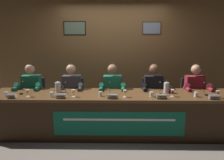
{
  "coord_description": "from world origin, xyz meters",
  "views": [
    {
      "loc": [
        0.07,
        -3.87,
        1.78
      ],
      "look_at": [
        0.0,
        0.0,
        1.0
      ],
      "focal_mm": 35.55,
      "sensor_mm": 36.0,
      "label": 1
    }
  ],
  "objects": [
    {
      "name": "microphone_right",
      "position": [
        0.87,
        -0.04,
        0.82
      ],
      "size": [
        0.06,
        0.17,
        0.22
      ],
      "color": "black",
      "rests_on": "conference_table"
    },
    {
      "name": "nameplate_left",
      "position": [
        -0.85,
        -0.32,
        0.79
      ],
      "size": [
        0.17,
        0.06,
        0.08
      ],
      "color": "white",
      "rests_on": "conference_table"
    },
    {
      "name": "water_cup_far_left",
      "position": [
        -1.8,
        -0.24,
        0.79
      ],
      "size": [
        0.06,
        0.06,
        0.08
      ],
      "color": "silver",
      "rests_on": "conference_table"
    },
    {
      "name": "juice_glass_far_right",
      "position": [
        1.78,
        -0.25,
        0.84
      ],
      "size": [
        0.06,
        0.06,
        0.12
      ],
      "color": "white",
      "rests_on": "conference_table"
    },
    {
      "name": "chair_left",
      "position": [
        -0.82,
        0.62,
        0.44
      ],
      "size": [
        0.44,
        0.45,
        0.9
      ],
      "color": "black",
      "rests_on": "ground_plane"
    },
    {
      "name": "water_cup_far_right",
      "position": [
        1.44,
        -0.19,
        0.79
      ],
      "size": [
        0.06,
        0.06,
        0.08
      ],
      "color": "silver",
      "rests_on": "conference_table"
    },
    {
      "name": "panelist_center",
      "position": [
        0.0,
        0.42,
        0.71
      ],
      "size": [
        0.51,
        0.48,
        1.23
      ],
      "color": "black",
      "rests_on": "ground_plane"
    },
    {
      "name": "nameplate_far_left",
      "position": [
        -1.67,
        -0.34,
        0.79
      ],
      "size": [
        0.15,
        0.06,
        0.08
      ],
      "color": "white",
      "rests_on": "conference_table"
    },
    {
      "name": "microphone_far_left",
      "position": [
        -1.62,
        -0.03,
        0.82
      ],
      "size": [
        0.06,
        0.17,
        0.22
      ],
      "color": "black",
      "rests_on": "conference_table"
    },
    {
      "name": "juice_glass_center",
      "position": [
        0.22,
        -0.23,
        0.84
      ],
      "size": [
        0.06,
        0.06,
        0.12
      ],
      "color": "white",
      "rests_on": "conference_table"
    },
    {
      "name": "panelist_right",
      "position": [
        0.82,
        0.42,
        0.71
      ],
      "size": [
        0.51,
        0.48,
        1.23
      ],
      "color": "black",
      "rests_on": "ground_plane"
    },
    {
      "name": "conference_table",
      "position": [
        0.0,
        -0.12,
        0.53
      ],
      "size": [
        4.42,
        0.87,
        0.75
      ],
      "color": "brown",
      "rests_on": "ground_plane"
    },
    {
      "name": "panelist_left",
      "position": [
        -0.82,
        0.42,
        0.71
      ],
      "size": [
        0.51,
        0.48,
        1.23
      ],
      "color": "black",
      "rests_on": "ground_plane"
    },
    {
      "name": "water_cup_center",
      "position": [
        -0.19,
        -0.19,
        0.79
      ],
      "size": [
        0.06,
        0.06,
        0.08
      ],
      "color": "silver",
      "rests_on": "conference_table"
    },
    {
      "name": "panelist_far_left",
      "position": [
        -1.65,
        0.42,
        0.71
      ],
      "size": [
        0.51,
        0.48,
        1.23
      ],
      "color": "black",
      "rests_on": "ground_plane"
    },
    {
      "name": "microphone_left",
      "position": [
        -0.84,
        -0.09,
        0.82
      ],
      "size": [
        0.06,
        0.17,
        0.22
      ],
      "color": "black",
      "rests_on": "conference_table"
    },
    {
      "name": "wall_back_panelled",
      "position": [
        -0.0,
        1.48,
        1.3
      ],
      "size": [
        5.62,
        0.14,
        2.6
      ],
      "color": "brown",
      "rests_on": "ground_plane"
    },
    {
      "name": "nameplate_right",
      "position": [
        0.83,
        -0.33,
        0.79
      ],
      "size": [
        0.18,
        0.06,
        0.08
      ],
      "color": "white",
      "rests_on": "conference_table"
    },
    {
      "name": "water_cup_right",
      "position": [
        0.68,
        -0.2,
        0.79
      ],
      "size": [
        0.06,
        0.06,
        0.08
      ],
      "color": "silver",
      "rests_on": "conference_table"
    },
    {
      "name": "chair_far_right",
      "position": [
        1.65,
        0.62,
        0.44
      ],
      "size": [
        0.44,
        0.45,
        0.9
      ],
      "color": "black",
      "rests_on": "ground_plane"
    },
    {
      "name": "chair_center",
      "position": [
        0.0,
        0.62,
        0.44
      ],
      "size": [
        0.44,
        0.45,
        0.9
      ],
      "color": "black",
      "rests_on": "ground_plane"
    },
    {
      "name": "panelist_far_right",
      "position": [
        1.65,
        0.42,
        0.71
      ],
      "size": [
        0.51,
        0.48,
        1.23
      ],
      "color": "black",
      "rests_on": "ground_plane"
    },
    {
      "name": "juice_glass_far_left",
      "position": [
        -1.44,
        -0.23,
        0.84
      ],
      "size": [
        0.06,
        0.06,
        0.12
      ],
      "color": "white",
      "rests_on": "conference_table"
    },
    {
      "name": "water_pitcher_left_side",
      "position": [
        -0.99,
        0.07,
        0.84
      ],
      "size": [
        0.15,
        0.1,
        0.21
      ],
      "color": "silver",
      "rests_on": "conference_table"
    },
    {
      "name": "chair_right",
      "position": [
        0.82,
        0.62,
        0.44
      ],
      "size": [
        0.44,
        0.45,
        0.9
      ],
      "color": "black",
      "rests_on": "ground_plane"
    },
    {
      "name": "ground_plane",
      "position": [
        0.0,
        0.0,
        0.0
      ],
      "size": [
        12.0,
        12.0,
        0.0
      ],
      "primitive_type": "plane",
      "color": "#70665B"
    },
    {
      "name": "nameplate_center",
      "position": [
        0.02,
        -0.33,
        0.79
      ],
      "size": [
        0.18,
        0.06,
        0.08
      ],
      "color": "white",
      "rests_on": "conference_table"
    },
    {
      "name": "juice_glass_left",
      "position": [
        -0.66,
        -0.22,
        0.84
      ],
      "size": [
        0.06,
        0.06,
        0.12
      ],
      "color": "white",
      "rests_on": "conference_table"
    },
    {
      "name": "nameplate_far_right",
      "position": [
        1.68,
        -0.34,
        0.79
      ],
      "size": [
        0.18,
        0.06,
        0.08
      ],
      "color": "white",
      "rests_on": "conference_table"
    },
    {
      "name": "water_pitcher_right_side",
      "position": [
        1.0,
        0.09,
        0.84
      ],
      "size": [
        0.15,
        0.1,
        0.21
      ],
      "color": "silver",
      "rests_on": "conference_table"
    },
    {
      "name": "juice_glass_right",
      "position": [
        1.04,
        -0.18,
        0.84
      ],
      "size": [
        0.06,
        0.06,
        0.12
      ],
      "color": "white",
      "rests_on": "conference_table"
    },
    {
      "name": "water_cup_left",
      "position": [
        -1.03,
        -0.24,
        0.79
      ],
      "size": [
        0.06,
        0.06,
        0.08
      ],
      "color": "silver",
      "rests_on": "conference_table"
    },
    {
      "name": "chair_far_left",
      "position": [
        -1.65,
        0.62,
        0.44
      ],
      "size": [
        0.44,
        0.45,
        0.9
      ],
      "color": "black",
      "rests_on": "ground_plane"
    },
    {
      "name": "microphone_center",
      "position": [
        -0.04,
        -0.07,
        0.82
      ],
      "size": [
        0.06,
        0.17,
        0.22
      ],
      "color": "black",
      "rests_on": "conference_table"
    },
    {
      "name": "microphone_far_right",
      "position": [
        1.65,
        -0.05,
        0.82
      ],
      "size": [
        0.06,
        0.17,
        0.22
      ],
      "color": "black",
      "rests_on": "conference_table"
    }
  ]
}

